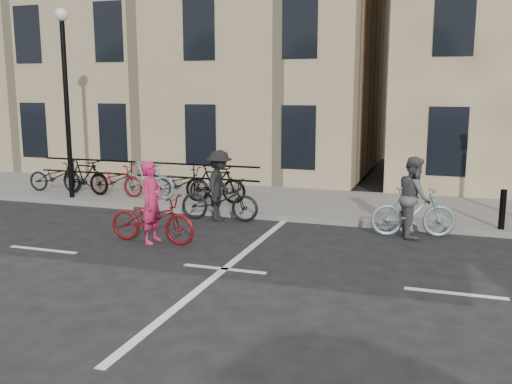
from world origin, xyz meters
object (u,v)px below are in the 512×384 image
(lamp_post, at_px, (65,80))
(cyclist_pink, at_px, (152,215))
(cyclist_dark, at_px, (219,193))
(cyclist_grey, at_px, (414,204))

(lamp_post, distance_m, cyclist_pink, 6.10)
(lamp_post, bearing_deg, cyclist_dark, -8.84)
(cyclist_grey, bearing_deg, cyclist_dark, 75.07)
(cyclist_grey, bearing_deg, cyclist_pink, 99.89)
(lamp_post, xyz_separation_m, cyclist_grey, (9.61, -0.88, -2.76))
(cyclist_dark, bearing_deg, cyclist_grey, -96.74)
(lamp_post, relative_size, cyclist_dark, 2.59)
(lamp_post, height_order, cyclist_pink, lamp_post)
(lamp_post, xyz_separation_m, cyclist_pink, (4.36, -3.16, -2.88))
(lamp_post, relative_size, cyclist_pink, 2.67)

